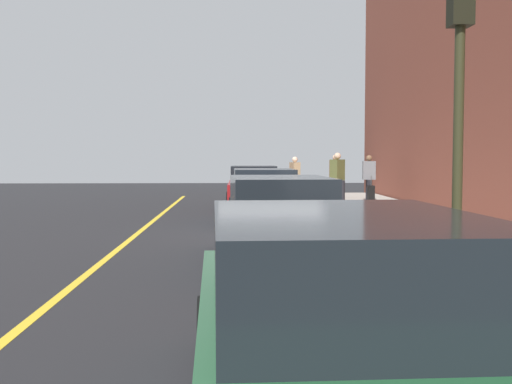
% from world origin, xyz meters
% --- Properties ---
extents(ground_plane, '(56.00, 56.00, 0.00)m').
position_xyz_m(ground_plane, '(0.00, 0.00, 0.00)').
color(ground_plane, black).
extents(sidewalk, '(28.00, 4.60, 0.15)m').
position_xyz_m(sidewalk, '(0.00, -3.30, 0.07)').
color(sidewalk, '#A39E93').
rests_on(sidewalk, ground).
extents(lane_stripe_centre, '(28.00, 0.14, 0.01)m').
position_xyz_m(lane_stripe_centre, '(0.00, 3.20, 0.00)').
color(lane_stripe_centre, gold).
rests_on(lane_stripe_centre, ground).
extents(snow_bank_curb, '(7.86, 0.56, 0.22)m').
position_xyz_m(snow_bank_curb, '(0.42, -0.70, 0.11)').
color(snow_bank_curb, white).
rests_on(snow_bank_curb, ground).
extents(parked_car_green, '(4.60, 2.01, 1.51)m').
position_xyz_m(parked_car_green, '(-10.93, 0.21, 0.76)').
color(parked_car_green, black).
rests_on(parked_car_green, ground).
extents(parked_car_black, '(4.76, 2.03, 1.51)m').
position_xyz_m(parked_car_black, '(-4.24, 0.11, 0.76)').
color(parked_car_black, black).
rests_on(parked_car_black, ground).
extents(parked_car_navy, '(4.30, 1.94, 1.51)m').
position_xyz_m(parked_car_navy, '(2.20, 0.06, 0.76)').
color(parked_car_navy, black).
rests_on(parked_car_navy, ground).
extents(parked_car_red, '(4.47, 1.95, 1.51)m').
position_xyz_m(parked_car_red, '(7.70, 0.17, 0.76)').
color(parked_car_red, black).
rests_on(parked_car_red, ground).
extents(pedestrian_olive_coat, '(0.57, 0.57, 1.83)m').
position_xyz_m(pedestrian_olive_coat, '(6.87, -2.76, 1.13)').
color(pedestrian_olive_coat, black).
rests_on(pedestrian_olive_coat, sidewalk).
extents(pedestrian_grey_coat, '(0.58, 0.50, 1.75)m').
position_xyz_m(pedestrian_grey_coat, '(8.51, -4.24, 1.08)').
color(pedestrian_grey_coat, black).
rests_on(pedestrian_grey_coat, sidewalk).
extents(pedestrian_tan_coat, '(0.52, 0.54, 1.69)m').
position_xyz_m(pedestrian_tan_coat, '(9.48, -1.52, 1.05)').
color(pedestrian_tan_coat, black).
rests_on(pedestrian_tan_coat, sidewalk).
extents(pedestrian_brown_coat, '(0.56, 0.53, 1.77)m').
position_xyz_m(pedestrian_brown_coat, '(10.83, -3.34, 1.09)').
color(pedestrian_brown_coat, black).
rests_on(pedestrian_brown_coat, sidewalk).
extents(traffic_light_pole, '(0.35, 0.26, 3.94)m').
position_xyz_m(traffic_light_pole, '(-7.51, -1.79, 2.84)').
color(traffic_light_pole, '#2D2D19').
rests_on(traffic_light_pole, sidewalk).
extents(rolling_suitcase, '(0.34, 0.22, 0.98)m').
position_xyz_m(rolling_suitcase, '(8.08, -4.24, 0.46)').
color(rolling_suitcase, black).
rests_on(rolling_suitcase, sidewalk).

